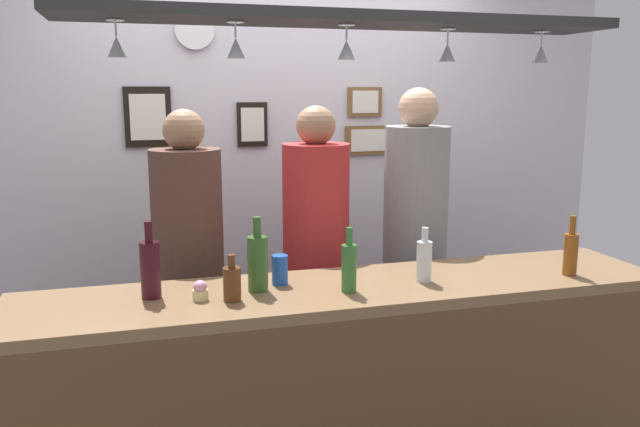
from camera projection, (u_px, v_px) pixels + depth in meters
The scene contains 24 objects.
back_wall at pixel (275, 166), 3.93m from camera, with size 4.40×0.06×2.60m, color silver.
bar_counter at pixel (362, 371), 2.54m from camera, with size 2.70×0.55×0.97m.
overhead_glass_rack at pixel (348, 19), 2.48m from camera, with size 2.20×0.36×0.04m, color black.
hanging_wineglass_far_left at pixel (117, 46), 2.30m from camera, with size 0.07×0.07×0.13m.
hanging_wineglass_left at pixel (236, 47), 2.37m from camera, with size 0.07×0.07×0.13m.
hanging_wineglass_center_left at pixel (346, 49), 2.47m from camera, with size 0.07×0.07×0.13m.
hanging_wineglass_center at pixel (447, 51), 2.63m from camera, with size 0.07×0.07×0.13m.
hanging_wineglass_center_right at pixel (541, 53), 2.75m from camera, with size 0.07×0.07×0.13m.
person_left_brown_shirt at pixel (188, 247), 3.11m from camera, with size 0.34×0.34×1.67m.
person_middle_red_shirt at pixel (316, 238), 3.28m from camera, with size 0.34×0.34×1.68m.
person_right_grey_shirt at pixel (415, 221), 3.42m from camera, with size 0.34×0.34×1.77m.
bottle_champagne_green at pixel (258, 262), 2.53m from camera, with size 0.08×0.08×0.30m.
bottle_beer_green_import at pixel (349, 266), 2.52m from camera, with size 0.06×0.06×0.26m.
bottle_beer_brown_stubby at pixel (232, 283), 2.42m from camera, with size 0.07×0.07×0.18m.
bottle_wine_dark_red at pixel (150, 268), 2.45m from camera, with size 0.08×0.08×0.30m.
bottle_beer_amber_tall at pixel (571, 252), 2.76m from camera, with size 0.06×0.06×0.26m.
bottle_soda_clear at pixel (424, 260), 2.66m from camera, with size 0.06×0.06×0.23m.
drink_can at pixel (280, 270), 2.63m from camera, with size 0.07×0.07×0.12m, color #1E4CB2.
cupcake at pixel (200, 291), 2.43m from camera, with size 0.06×0.06×0.08m.
picture_frame_lower_pair at pixel (368, 140), 4.02m from camera, with size 0.30×0.02×0.18m.
picture_frame_upper_small at pixel (365, 102), 3.97m from camera, with size 0.22×0.02×0.18m.
picture_frame_caricature at pixel (148, 117), 3.63m from camera, with size 0.26×0.02×0.34m.
picture_frame_crest at pixel (252, 124), 3.80m from camera, with size 0.18×0.02×0.26m.
wall_clock at pixel (194, 30), 3.61m from camera, with size 0.22×0.22×0.03m, color white.
Camera 1 is at (-0.81, -2.74, 1.75)m, focal length 36.00 mm.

